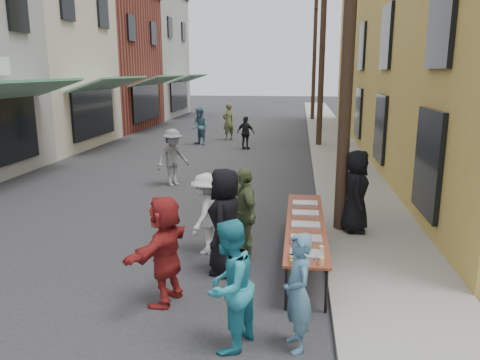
% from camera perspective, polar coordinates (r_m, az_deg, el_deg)
% --- Properties ---
extents(ground, '(120.00, 120.00, 0.00)m').
position_cam_1_polar(ground, '(8.46, -17.26, -11.59)').
color(ground, '#28282B').
rests_on(ground, ground).
extents(sidewalk, '(2.20, 60.00, 0.10)m').
position_cam_1_polar(sidewalk, '(22.28, 11.35, 4.11)').
color(sidewalk, gray).
rests_on(sidewalk, ground).
extents(storefront_row, '(8.00, 37.00, 9.00)m').
position_cam_1_polar(storefront_row, '(25.67, -24.91, 13.48)').
color(storefront_row, maroon).
rests_on(storefront_row, ground).
extents(utility_pole_near, '(0.26, 0.26, 9.00)m').
position_cam_1_polar(utility_pole_near, '(10.05, 13.26, 18.80)').
color(utility_pole_near, '#2D2116').
rests_on(utility_pole_near, ground).
extents(utility_pole_mid, '(0.26, 0.26, 9.00)m').
position_cam_1_polar(utility_pole_mid, '(22.00, 10.00, 15.69)').
color(utility_pole_mid, '#2D2116').
rests_on(utility_pole_mid, ground).
extents(utility_pole_far, '(0.26, 0.26, 9.00)m').
position_cam_1_polar(utility_pole_far, '(33.98, 9.06, 14.77)').
color(utility_pole_far, '#2D2116').
rests_on(utility_pole_far, ground).
extents(serving_table, '(0.70, 4.00, 0.75)m').
position_cam_1_polar(serving_table, '(8.66, 7.99, -5.43)').
color(serving_table, brown).
rests_on(serving_table, ground).
extents(catering_tray_sausage, '(0.50, 0.33, 0.08)m').
position_cam_1_polar(catering_tray_sausage, '(7.09, 8.15, -9.07)').
color(catering_tray_sausage, maroon).
rests_on(catering_tray_sausage, serving_table).
extents(catering_tray_foil_b, '(0.50, 0.33, 0.08)m').
position_cam_1_polar(catering_tray_foil_b, '(7.69, 8.09, -7.25)').
color(catering_tray_foil_b, '#B2B2B7').
rests_on(catering_tray_foil_b, serving_table).
extents(catering_tray_buns, '(0.50, 0.33, 0.08)m').
position_cam_1_polar(catering_tray_buns, '(8.35, 8.03, -5.58)').
color(catering_tray_buns, tan).
rests_on(catering_tray_buns, serving_table).
extents(catering_tray_foil_d, '(0.50, 0.33, 0.08)m').
position_cam_1_polar(catering_tray_foil_d, '(9.02, 7.98, -4.16)').
color(catering_tray_foil_d, '#B2B2B7').
rests_on(catering_tray_foil_d, serving_table).
extents(catering_tray_buns_end, '(0.50, 0.33, 0.08)m').
position_cam_1_polar(catering_tray_buns_end, '(9.69, 7.93, -2.93)').
color(catering_tray_buns_end, tan).
rests_on(catering_tray_buns_end, serving_table).
extents(condiment_jar_a, '(0.07, 0.07, 0.08)m').
position_cam_1_polar(condiment_jar_a, '(6.81, 6.31, -9.97)').
color(condiment_jar_a, '#A57F26').
rests_on(condiment_jar_a, serving_table).
extents(condiment_jar_b, '(0.07, 0.07, 0.08)m').
position_cam_1_polar(condiment_jar_b, '(6.90, 6.32, -9.64)').
color(condiment_jar_b, '#A57F26').
rests_on(condiment_jar_b, serving_table).
extents(condiment_jar_c, '(0.07, 0.07, 0.08)m').
position_cam_1_polar(condiment_jar_c, '(6.99, 6.34, -9.33)').
color(condiment_jar_c, '#A57F26').
rests_on(condiment_jar_c, serving_table).
extents(cup_stack, '(0.08, 0.08, 0.12)m').
position_cam_1_polar(cup_stack, '(6.86, 9.88, -9.74)').
color(cup_stack, tan).
rests_on(cup_stack, serving_table).
extents(guest_front_a, '(0.67, 0.96, 1.87)m').
position_cam_1_polar(guest_front_a, '(8.06, -1.83, -5.09)').
color(guest_front_a, black).
rests_on(guest_front_a, ground).
extents(guest_front_b, '(0.51, 0.64, 1.54)m').
position_cam_1_polar(guest_front_b, '(6.03, 7.06, -13.43)').
color(guest_front_b, '#47728A').
rests_on(guest_front_b, ground).
extents(guest_front_c, '(0.90, 1.00, 1.70)m').
position_cam_1_polar(guest_front_c, '(5.95, -1.39, -12.78)').
color(guest_front_c, teal).
rests_on(guest_front_c, ground).
extents(guest_front_d, '(0.76, 1.11, 1.57)m').
position_cam_1_polar(guest_front_d, '(9.02, -4.17, -4.09)').
color(guest_front_d, silver).
rests_on(guest_front_d, ground).
extents(guest_front_e, '(0.77, 1.09, 1.72)m').
position_cam_1_polar(guest_front_e, '(8.79, 0.57, -4.02)').
color(guest_front_e, '#5A6D3F').
rests_on(guest_front_e, ground).
extents(guest_queue_back, '(0.87, 1.64, 1.68)m').
position_cam_1_polar(guest_queue_back, '(7.17, -9.13, -8.41)').
color(guest_queue_back, maroon).
rests_on(guest_queue_back, ground).
extents(server, '(0.62, 0.90, 1.76)m').
position_cam_1_polar(server, '(10.16, 13.96, -1.34)').
color(server, black).
rests_on(server, sidewalk).
extents(passerby_left, '(1.21, 1.29, 1.75)m').
position_cam_1_polar(passerby_left, '(14.45, -8.18, 2.73)').
color(passerby_left, slate).
rests_on(passerby_left, ground).
extents(passerby_mid, '(0.94, 0.66, 1.49)m').
position_cam_1_polar(passerby_mid, '(21.05, 0.72, 5.76)').
color(passerby_mid, black).
rests_on(passerby_mid, ground).
extents(passerby_right, '(0.79, 0.81, 1.88)m').
position_cam_1_polar(passerby_right, '(23.95, -1.43, 7.13)').
color(passerby_right, '#5A6138').
rests_on(passerby_right, ground).
extents(passerby_far, '(1.09, 1.06, 1.77)m').
position_cam_1_polar(passerby_far, '(22.41, -4.90, 6.53)').
color(passerby_far, '#436B83').
rests_on(passerby_far, ground).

